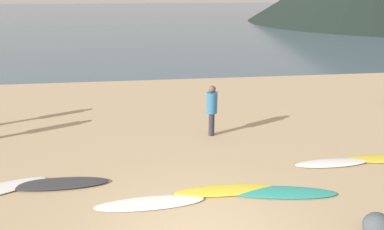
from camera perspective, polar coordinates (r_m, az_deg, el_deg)
The scene contains 9 objects.
ground_plane at distance 15.81m, azimuth -4.16°, elevation 3.29°, with size 120.00×120.00×0.20m, color tan.
ocean_water at distance 67.78m, azimuth -6.78°, elevation 16.40°, with size 140.00×100.00×0.01m, color #475B6B.
surfboard_1 at distance 9.13m, azimuth -21.56°, elevation -10.60°, with size 2.48×0.57×0.09m, color #333338.
surfboard_2 at distance 7.92m, azimuth -7.04°, elevation -14.37°, with size 2.46×0.54×0.06m, color white.
surfboard_3 at distance 8.32m, azimuth 5.61°, elevation -12.38°, with size 2.45×0.50×0.08m, color yellow.
surfboard_4 at distance 8.47m, azimuth 14.31°, elevation -12.37°, with size 2.69×0.54×0.07m, color teal.
surfboard_5 at distance 10.17m, azimuth 22.24°, elevation -7.42°, with size 2.07×0.47×0.09m, color white.
person_1 at distance 10.91m, azimuth 3.34°, elevation 1.42°, with size 0.34×0.34×1.68m.
beach_rock_near at distance 7.71m, azimuth 28.54°, elevation -16.01°, with size 0.54×0.54×0.54m, color #444C51.
Camera 1 is at (-0.74, -5.10, 4.53)m, focal length 31.97 mm.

